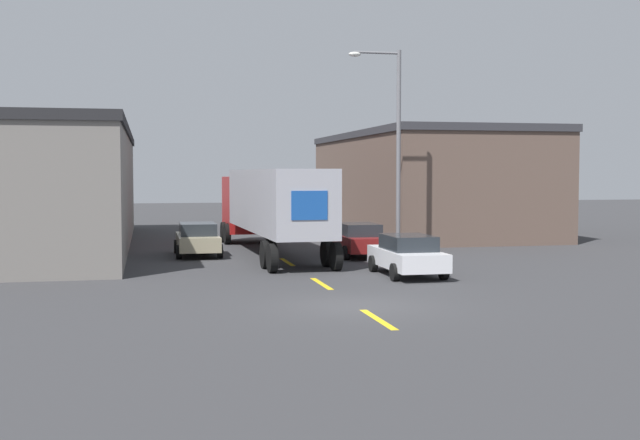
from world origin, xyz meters
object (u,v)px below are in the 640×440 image
object	(u,v)px
parked_car_right_near	(407,255)
street_lamp	(393,138)
semi_truck	(270,202)
parked_car_left_far	(198,239)
parked_car_right_mid	(358,239)

from	to	relation	value
parked_car_right_near	street_lamp	world-z (taller)	street_lamp
parked_car_right_near	street_lamp	bearing A→B (deg)	76.40
semi_truck	parked_car_right_near	size ratio (longest dim) A/B	3.61
parked_car_left_far	street_lamp	bearing A→B (deg)	-6.80
semi_truck	street_lamp	size ratio (longest dim) A/B	1.69
parked_car_left_far	parked_car_right_mid	size ratio (longest dim) A/B	1.00
parked_car_right_mid	street_lamp	xyz separation A→B (m)	(1.86, 0.78, 4.55)
street_lamp	parked_car_right_mid	bearing A→B (deg)	-157.15
semi_truck	parked_car_left_far	size ratio (longest dim) A/B	3.61
parked_car_right_near	street_lamp	xyz separation A→B (m)	(1.86, 7.68, 4.55)
parked_car_left_far	parked_car_right_near	bearing A→B (deg)	-51.30
parked_car_right_near	parked_car_right_mid	size ratio (longest dim) A/B	1.00
parked_car_left_far	parked_car_right_near	xyz separation A→B (m)	(7.00, -8.73, 0.00)
parked_car_left_far	street_lamp	world-z (taller)	street_lamp
parked_car_right_near	street_lamp	size ratio (longest dim) A/B	0.47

